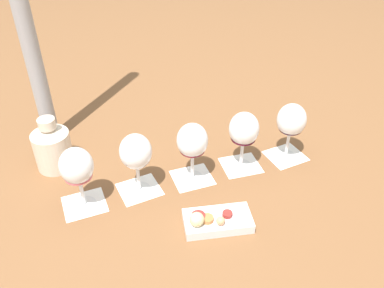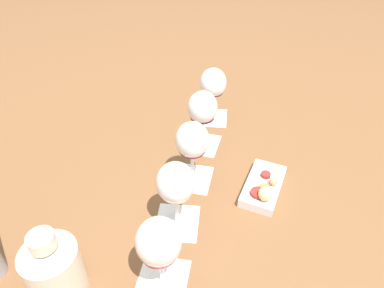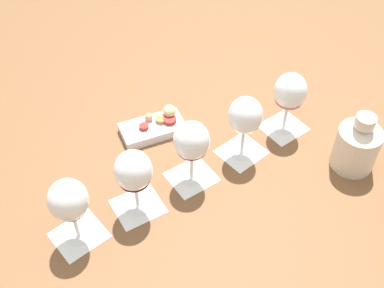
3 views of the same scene
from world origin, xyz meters
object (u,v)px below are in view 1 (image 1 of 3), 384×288
at_px(ceramic_vase, 52,146).
at_px(snack_dish, 215,220).
at_px(wine_glass_4, 291,122).
at_px(wine_glass_1, 136,154).
at_px(wine_glass_2, 191,143).
at_px(wine_glass_0, 77,168).
at_px(wine_glass_3, 244,131).

relative_size(ceramic_vase, snack_dish, 0.88).
bearing_deg(ceramic_vase, wine_glass_4, 10.48).
bearing_deg(wine_glass_1, wine_glass_4, 25.97).
bearing_deg(wine_glass_2, snack_dish, -65.43).
xyz_separation_m(wine_glass_1, snack_dish, (0.21, -0.11, -0.10)).
relative_size(wine_glass_4, snack_dish, 0.96).
bearing_deg(snack_dish, wine_glass_0, 174.48).
relative_size(wine_glass_1, wine_glass_4, 1.00).
relative_size(wine_glass_4, ceramic_vase, 1.10).
distance_m(wine_glass_2, wine_glass_4, 0.30).
height_order(wine_glass_0, wine_glass_4, same).
relative_size(wine_glass_0, wine_glass_4, 1.00).
bearing_deg(wine_glass_1, snack_dish, -26.51).
height_order(wine_glass_0, ceramic_vase, wine_glass_0).
height_order(wine_glass_2, ceramic_vase, wine_glass_2).
bearing_deg(snack_dish, ceramic_vase, 159.28).
xyz_separation_m(wine_glass_3, snack_dish, (-0.06, -0.24, -0.10)).
relative_size(wine_glass_1, wine_glass_2, 1.00).
bearing_deg(wine_glass_4, snack_dish, -122.34).
bearing_deg(wine_glass_3, wine_glass_0, -152.45).
distance_m(wine_glass_1, wine_glass_3, 0.30).
bearing_deg(wine_glass_3, ceramic_vase, -173.34).
height_order(ceramic_vase, snack_dish, ceramic_vase).
bearing_deg(wine_glass_0, ceramic_vase, 132.21).
relative_size(wine_glass_1, wine_glass_3, 1.00).
xyz_separation_m(wine_glass_1, wine_glass_2, (0.13, 0.07, 0.00)).
bearing_deg(wine_glass_1, wine_glass_3, 26.64).
relative_size(wine_glass_3, ceramic_vase, 1.10).
bearing_deg(ceramic_vase, wine_glass_0, -47.79).
relative_size(wine_glass_0, wine_glass_2, 1.00).
distance_m(wine_glass_1, wine_glass_4, 0.45).
xyz_separation_m(wine_glass_3, wine_glass_4, (0.13, 0.06, -0.00)).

